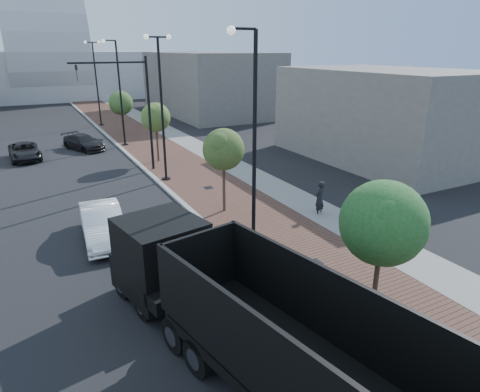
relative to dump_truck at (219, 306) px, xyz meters
name	(u,v)px	position (x,y,z in m)	size (l,w,h in m)	color
sidewalk	(140,132)	(6.73, 34.75, -1.41)	(7.00, 140.00, 0.12)	#4C2D23
concrete_strip	(164,130)	(9.43, 34.75, -1.40)	(2.40, 140.00, 0.13)	slate
curb	(106,135)	(3.23, 34.75, -1.40)	(0.30, 140.00, 0.14)	gray
dump_truck	(219,306)	(0.00, 0.00, 0.00)	(5.09, 13.63, 3.48)	black
white_sedan	(102,223)	(-1.64, 9.30, -0.65)	(1.73, 4.95, 1.63)	white
dark_car_mid	(25,151)	(-4.43, 27.64, -0.81)	(2.19, 4.75, 1.32)	black
dark_car_far	(84,142)	(0.28, 29.02, -0.80)	(1.87, 4.61, 1.34)	black
pedestrian	(319,199)	(9.13, 7.03, -0.51)	(0.70, 0.46, 1.92)	black
streetlight_1	(252,158)	(3.72, 4.75, 2.87)	(1.44, 0.56, 9.21)	black
streetlight_2	(162,109)	(3.83, 16.75, 3.35)	(1.72, 0.56, 9.28)	black
streetlight_3	(120,98)	(3.72, 28.75, 2.87)	(1.44, 0.56, 9.21)	black
streetlight_4	(97,83)	(3.83, 40.75, 3.35)	(1.72, 0.56, 9.28)	black
traffic_mast	(136,102)	(2.93, 19.75, 3.51)	(5.09, 0.20, 8.00)	black
tree_0	(384,223)	(4.88, -1.23, 2.10)	(2.60, 2.59, 4.87)	#382619
tree_1	(224,149)	(4.88, 9.77, 2.04)	(2.26, 2.19, 4.62)	#382619
tree_2	(156,117)	(4.88, 21.77, 2.05)	(2.29, 2.23, 4.64)	#382619
tree_3	(121,103)	(4.88, 33.77, 1.84)	(2.44, 2.40, 4.52)	#382619
convention_center	(45,63)	(1.23, 79.75, 4.54)	(50.00, 30.00, 50.00)	#A3A7AD
commercial_block_ne	(208,83)	(19.23, 44.75, 2.53)	(12.00, 22.00, 8.00)	#5E5954
commercial_block_e	(383,115)	(21.23, 14.75, 2.03)	(10.00, 16.00, 7.00)	#645F5A
utility_cover_0	(473,373)	(5.63, -4.25, -1.34)	(0.50, 0.50, 0.02)	black
utility_cover_1	(315,262)	(5.63, 2.75, -1.34)	(0.50, 0.50, 0.02)	black
utility_cover_2	(208,188)	(5.63, 13.75, -1.34)	(0.50, 0.50, 0.02)	black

